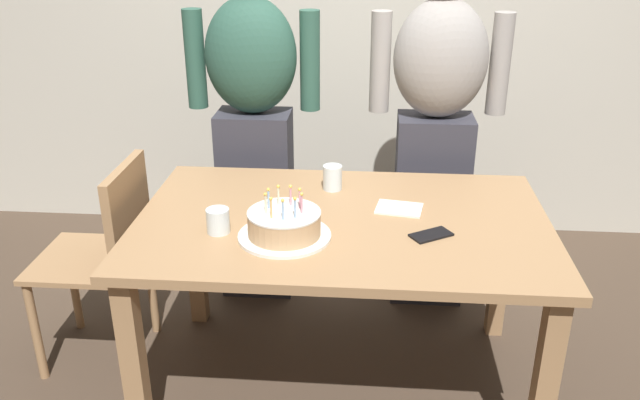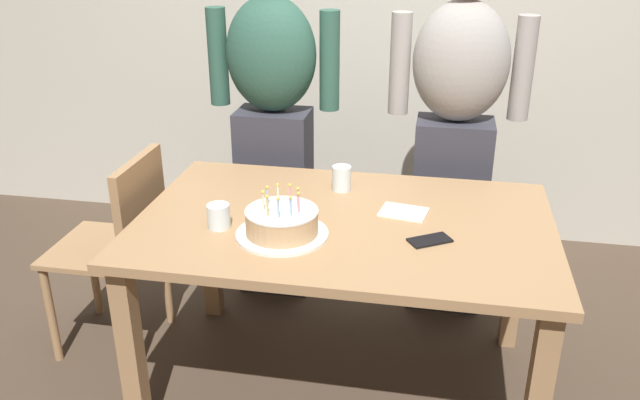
% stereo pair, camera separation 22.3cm
% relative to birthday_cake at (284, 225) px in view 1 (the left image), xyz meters
% --- Properties ---
extents(ground_plane, '(10.00, 10.00, 0.00)m').
position_rel_birthday_cake_xyz_m(ground_plane, '(0.19, 0.17, -0.79)').
color(ground_plane, '#47382B').
extents(back_wall, '(5.20, 0.10, 2.60)m').
position_rel_birthday_cake_xyz_m(back_wall, '(0.19, 1.72, 0.51)').
color(back_wall, beige).
rests_on(back_wall, ground_plane).
extents(dining_table, '(1.50, 0.96, 0.74)m').
position_rel_birthday_cake_xyz_m(dining_table, '(0.19, 0.17, -0.14)').
color(dining_table, '#A37A51').
rests_on(dining_table, ground_plane).
extents(birthday_cake, '(0.32, 0.32, 0.17)m').
position_rel_birthday_cake_xyz_m(birthday_cake, '(0.00, 0.00, 0.00)').
color(birthday_cake, white).
rests_on(birthday_cake, dining_table).
extents(water_glass_near, '(0.08, 0.08, 0.09)m').
position_rel_birthday_cake_xyz_m(water_glass_near, '(-0.23, 0.02, -0.00)').
color(water_glass_near, silver).
rests_on(water_glass_near, dining_table).
extents(water_glass_far, '(0.08, 0.08, 0.10)m').
position_rel_birthday_cake_xyz_m(water_glass_far, '(0.14, 0.44, 0.00)').
color(water_glass_far, silver).
rests_on(water_glass_far, dining_table).
extents(cell_phone, '(0.16, 0.14, 0.01)m').
position_rel_birthday_cake_xyz_m(cell_phone, '(0.50, 0.05, -0.04)').
color(cell_phone, black).
rests_on(cell_phone, dining_table).
extents(napkin_stack, '(0.19, 0.15, 0.01)m').
position_rel_birthday_cake_xyz_m(napkin_stack, '(0.40, 0.26, -0.04)').
color(napkin_stack, white).
rests_on(napkin_stack, dining_table).
extents(person_man_bearded, '(0.61, 0.27, 1.66)m').
position_rel_birthday_cake_xyz_m(person_man_bearded, '(-0.26, 0.89, 0.09)').
color(person_man_bearded, '#33333D').
rests_on(person_man_bearded, ground_plane).
extents(person_woman_cardigan, '(0.61, 0.27, 1.66)m').
position_rel_birthday_cake_xyz_m(person_woman_cardigan, '(0.58, 0.89, 0.09)').
color(person_woman_cardigan, '#33333D').
rests_on(person_woman_cardigan, ground_plane).
extents(dining_chair, '(0.42, 0.42, 0.87)m').
position_rel_birthday_cake_xyz_m(dining_chair, '(-0.76, 0.28, -0.27)').
color(dining_chair, '#A37A51').
rests_on(dining_chair, ground_plane).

